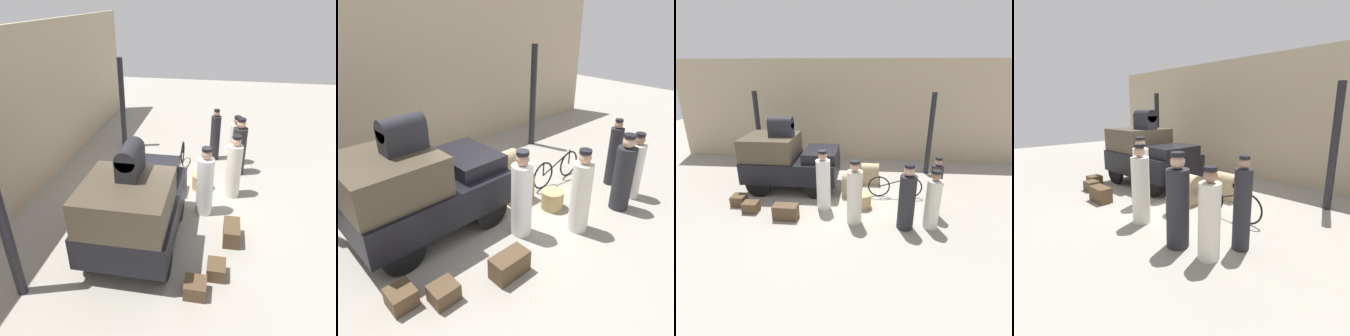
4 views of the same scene
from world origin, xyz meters
TOP-DOWN VIEW (x-y plane):
  - ground_plane at (0.00, 0.00)m, footprint 30.00×30.00m
  - station_building_facade at (0.00, 4.08)m, footprint 16.00×0.15m
  - canopy_pillar_right at (3.44, 2.41)m, footprint 0.20×0.20m
  - truck at (-1.82, 0.58)m, footprint 3.21×1.87m
  - bicycle at (1.93, 0.08)m, footprint 1.80×0.04m
  - wicker_basket at (0.87, -0.68)m, footprint 0.52×0.52m
  - porter_lifting_near_truck at (2.74, -1.65)m, footprint 0.39×0.39m
  - conductor_in_dark_uniform at (0.64, -1.57)m, footprint 0.41×0.41m
  - porter_carrying_trunk at (2.04, -1.74)m, footprint 0.44×0.44m
  - porter_standing_middle at (-0.34, -0.84)m, footprint 0.43×0.43m
  - porter_with_bicycle at (2.95, -0.96)m, footprint 0.33×0.33m
  - trunk_large_brown at (1.09, 1.18)m, footprint 0.66×0.43m
  - trunk_umber_medium at (-3.07, -0.89)m, footprint 0.42×0.43m
  - suitcase_small_leather at (-1.34, -1.56)m, footprint 0.70×0.37m
  - trunk_wicker_pale at (-2.52, -1.26)m, footprint 0.45×0.38m
  - trunk_barrel_dark at (0.50, 0.15)m, footprint 0.69×0.55m
  - trunk_on_truck_roof at (-1.99, 0.58)m, footprint 0.82×0.41m

SIDE VIEW (x-z plane):
  - ground_plane at x=0.00m, z-range 0.00..0.00m
  - trunk_wicker_pale at x=-2.52m, z-range 0.00..0.31m
  - trunk_umber_medium at x=-3.07m, z-range 0.00..0.32m
  - suitcase_small_leather at x=-1.34m, z-range 0.00..0.43m
  - wicker_basket at x=0.87m, z-range 0.00..0.44m
  - bicycle at x=1.93m, z-range -0.01..0.77m
  - trunk_large_brown at x=1.09m, z-range 0.01..0.80m
  - trunk_barrel_dark at x=0.50m, z-range 0.00..0.83m
  - porter_lifting_near_truck at x=2.74m, z-range -0.07..1.59m
  - porter_with_bicycle at x=2.95m, z-range -0.06..1.72m
  - porter_carrying_trunk at x=2.04m, z-range -0.08..1.76m
  - conductor_in_dark_uniform at x=0.64m, z-range -0.08..1.76m
  - porter_standing_middle at x=-0.34m, z-range -0.08..1.79m
  - truck at x=-1.82m, z-range 0.09..2.00m
  - canopy_pillar_right at x=3.44m, z-range 0.00..3.26m
  - station_building_facade at x=0.00m, z-range 0.00..4.50m
  - trunk_on_truck_roof at x=-1.99m, z-range 1.92..2.58m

